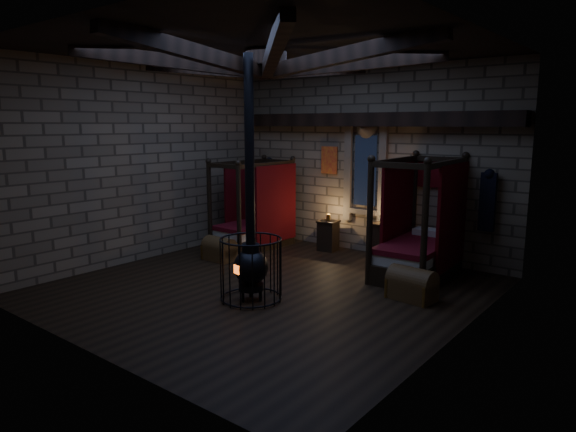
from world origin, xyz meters
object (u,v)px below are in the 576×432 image
Objects in this scene: bed_left at (255,226)px; stove at (251,263)px; trunk_right at (412,285)px; bed_right at (419,247)px; trunk_left at (219,250)px.

stove is at bearing -48.16° from bed_left.
bed_right is at bearing 116.26° from trunk_right.
trunk_left is 0.18× the size of stove.
stove is at bearing -31.77° from trunk_left.
bed_left is 2.85× the size of trunk_left.
stove is (-2.13, -1.72, 0.39)m from trunk_right.
trunk_left is at bearing -171.30° from trunk_right.
trunk_left is at bearing -80.59° from bed_left.
bed_left is 3.84m from stove.
stove is (2.52, -2.90, 0.12)m from bed_left.
trunk_right is at bearing -72.22° from bed_right.
stove is at bearing -119.55° from bed_right.
stove is (-1.59, -3.15, 0.07)m from bed_right.
trunk_left is at bearing 160.90° from stove.
bed_right is 3.53m from stove.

